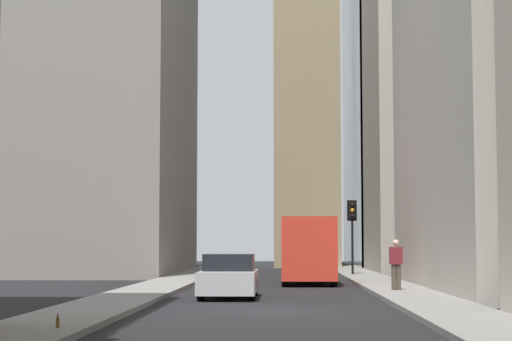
{
  "coord_description": "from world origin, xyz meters",
  "views": [
    {
      "loc": [
        -23.97,
        -0.39,
        1.75
      ],
      "look_at": [
        8.45,
        0.61,
        4.34
      ],
      "focal_mm": 64.3,
      "sensor_mm": 36.0,
      "label": 1
    }
  ],
  "objects_px": {
    "discarded_bottle": "(58,322)",
    "traffic_light_midblock": "(352,220)",
    "sedan_silver": "(229,277)",
    "delivery_truck": "(308,250)",
    "pedestrian": "(396,262)"
  },
  "relations": [
    {
      "from": "pedestrian",
      "to": "discarded_bottle",
      "type": "height_order",
      "value": "pedestrian"
    },
    {
      "from": "sedan_silver",
      "to": "discarded_bottle",
      "type": "bearing_deg",
      "value": 168.11
    },
    {
      "from": "delivery_truck",
      "to": "discarded_bottle",
      "type": "distance_m",
      "value": 22.96
    },
    {
      "from": "delivery_truck",
      "to": "pedestrian",
      "type": "height_order",
      "value": "delivery_truck"
    },
    {
      "from": "delivery_truck",
      "to": "discarded_bottle",
      "type": "height_order",
      "value": "delivery_truck"
    },
    {
      "from": "pedestrian",
      "to": "discarded_bottle",
      "type": "distance_m",
      "value": 16.79
    },
    {
      "from": "sedan_silver",
      "to": "pedestrian",
      "type": "height_order",
      "value": "pedestrian"
    },
    {
      "from": "sedan_silver",
      "to": "pedestrian",
      "type": "bearing_deg",
      "value": -66.36
    },
    {
      "from": "pedestrian",
      "to": "discarded_bottle",
      "type": "xyz_separation_m",
      "value": [
        -14.61,
        8.23,
        -0.85
      ]
    },
    {
      "from": "discarded_bottle",
      "to": "traffic_light_midblock",
      "type": "bearing_deg",
      "value": -14.29
    },
    {
      "from": "pedestrian",
      "to": "delivery_truck",
      "type": "bearing_deg",
      "value": 20.54
    },
    {
      "from": "sedan_silver",
      "to": "discarded_bottle",
      "type": "relative_size",
      "value": 15.93
    },
    {
      "from": "sedan_silver",
      "to": "discarded_bottle",
      "type": "height_order",
      "value": "sedan_silver"
    },
    {
      "from": "sedan_silver",
      "to": "traffic_light_midblock",
      "type": "xyz_separation_m",
      "value": [
        19.11,
        -5.4,
        2.36
      ]
    },
    {
      "from": "delivery_truck",
      "to": "pedestrian",
      "type": "bearing_deg",
      "value": -159.46
    }
  ]
}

